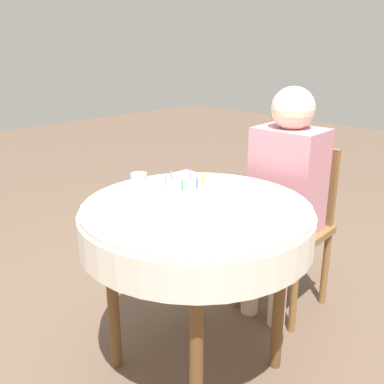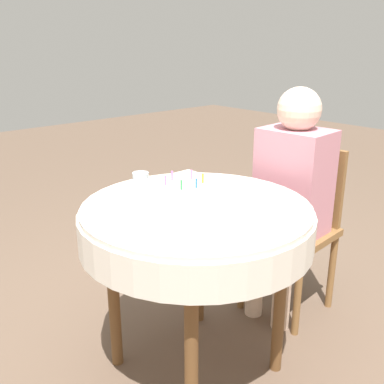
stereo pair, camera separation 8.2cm
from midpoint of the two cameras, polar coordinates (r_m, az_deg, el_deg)
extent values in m
plane|color=brown|center=(2.16, 1.65, -21.11)|extent=(12.00, 12.00, 0.00)
cylinder|color=silver|center=(1.77, 1.88, -1.96)|extent=(0.91, 0.91, 0.02)
cylinder|color=silver|center=(1.80, 1.85, -4.31)|extent=(0.93, 0.93, 0.14)
cylinder|color=brown|center=(1.97, -8.78, -12.19)|extent=(0.05, 0.05, 0.75)
cylinder|color=brown|center=(1.65, 1.43, -19.03)|extent=(0.05, 0.05, 0.75)
cylinder|color=brown|center=(2.25, 1.99, -7.92)|extent=(0.05, 0.05, 0.75)
cylinder|color=brown|center=(1.96, 12.37, -12.63)|extent=(0.05, 0.05, 0.75)
cube|color=brown|center=(2.38, 13.29, -5.05)|extent=(0.42, 0.42, 0.04)
cube|color=brown|center=(2.46, 15.88, 0.99)|extent=(0.36, 0.05, 0.41)
cylinder|color=brown|center=(2.44, 7.32, -10.10)|extent=(0.04, 0.04, 0.42)
cylinder|color=brown|center=(2.28, 14.29, -12.74)|extent=(0.04, 0.04, 0.42)
cylinder|color=brown|center=(2.69, 11.72, -7.45)|extent=(0.04, 0.04, 0.42)
cylinder|color=brown|center=(2.55, 18.21, -9.59)|extent=(0.04, 0.04, 0.42)
cylinder|color=beige|center=(2.38, 9.00, -10.40)|extent=(0.09, 0.09, 0.46)
cylinder|color=beige|center=(2.31, 12.40, -11.68)|extent=(0.09, 0.09, 0.46)
cube|color=#C67F8E|center=(2.29, 13.80, 1.34)|extent=(0.35, 0.27, 0.52)
sphere|color=beige|center=(2.21, 14.52, 10.14)|extent=(0.21, 0.21, 0.21)
cube|color=white|center=(1.75, 0.47, -0.34)|extent=(0.29, 0.29, 0.09)
cylinder|color=blue|center=(1.68, 1.96, 1.10)|extent=(0.01, 0.01, 0.04)
cylinder|color=gold|center=(1.74, 2.74, 1.74)|extent=(0.01, 0.01, 0.04)
cylinder|color=#D166B2|center=(1.79, 1.24, 2.22)|extent=(0.01, 0.01, 0.04)
cylinder|color=#D166B2|center=(1.78, -1.22, 2.10)|extent=(0.01, 0.01, 0.04)
cylinder|color=#D166B2|center=(1.72, -2.03, 1.48)|extent=(0.01, 0.01, 0.04)
cylinder|color=green|center=(1.66, 0.06, 0.90)|extent=(0.01, 0.01, 0.04)
cylinder|color=silver|center=(1.88, -5.27, 1.10)|extent=(0.07, 0.07, 0.09)
camera|label=1|loc=(0.04, -88.65, 0.46)|focal=42.00mm
camera|label=2|loc=(0.04, 91.35, -0.46)|focal=42.00mm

